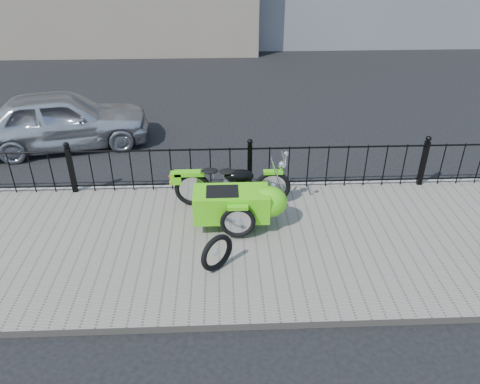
{
  "coord_description": "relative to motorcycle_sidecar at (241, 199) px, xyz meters",
  "views": [
    {
      "loc": [
        -0.54,
        -6.93,
        4.86
      ],
      "look_at": [
        -0.25,
        -0.1,
        0.84
      ],
      "focal_mm": 35.0,
      "sensor_mm": 36.0,
      "label": 1
    }
  ],
  "objects": [
    {
      "name": "spare_tire",
      "position": [
        -0.43,
        -1.3,
        -0.16
      ],
      "size": [
        0.52,
        0.48,
        0.62
      ],
      "primitive_type": "torus",
      "rotation": [
        1.57,
        0.0,
        0.73
      ],
      "color": "black",
      "rests_on": "sidewalk"
    },
    {
      "name": "curb",
      "position": [
        0.23,
        1.37,
        -0.53
      ],
      "size": [
        30.0,
        0.1,
        0.12
      ],
      "primitive_type": "cube",
      "color": "gray",
      "rests_on": "ground"
    },
    {
      "name": "motorcycle_sidecar",
      "position": [
        0.0,
        0.0,
        0.0
      ],
      "size": [
        2.28,
        1.48,
        0.98
      ],
      "color": "black",
      "rests_on": "sidewalk"
    },
    {
      "name": "sedan_car",
      "position": [
        -4.14,
        3.7,
        0.1
      ],
      "size": [
        4.31,
        2.47,
        1.38
      ],
      "primitive_type": "imported",
      "rotation": [
        0.0,
        0.0,
        1.79
      ],
      "color": "silver",
      "rests_on": "ground"
    },
    {
      "name": "ground",
      "position": [
        0.23,
        -0.07,
        -0.59
      ],
      "size": [
        120.0,
        120.0,
        0.0
      ],
      "primitive_type": "plane",
      "color": "black",
      "rests_on": "ground"
    },
    {
      "name": "iron_fence",
      "position": [
        0.23,
        1.23,
        -0.01
      ],
      "size": [
        14.11,
        0.11,
        1.08
      ],
      "color": "black",
      "rests_on": "sidewalk"
    },
    {
      "name": "sidewalk",
      "position": [
        0.23,
        -0.57,
        -0.53
      ],
      "size": [
        30.0,
        3.8,
        0.12
      ],
      "primitive_type": "cube",
      "color": "gray",
      "rests_on": "ground"
    }
  ]
}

